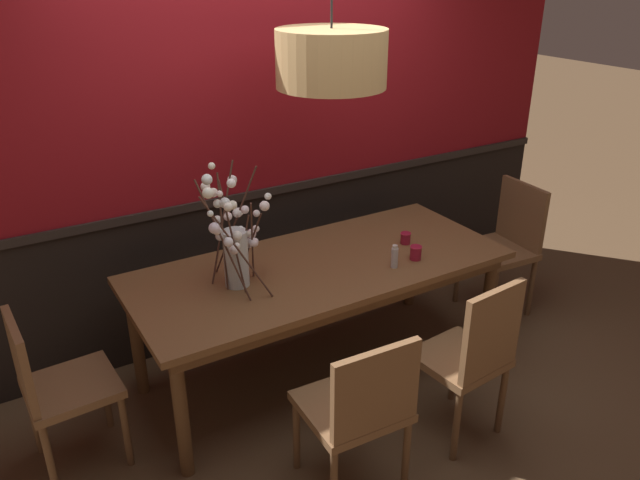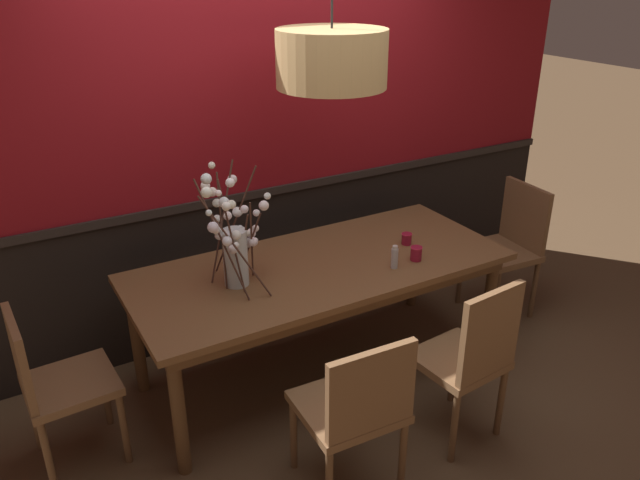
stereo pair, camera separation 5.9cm
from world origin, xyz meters
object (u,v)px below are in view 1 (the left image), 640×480
(chair_near_side_left, at_px, (360,406))
(candle_holder_nearer_center, at_px, (416,253))
(chair_far_side_left, at_px, (212,253))
(candle_holder_nearer_edge, at_px, (406,238))
(vase_with_blossoms, at_px, (235,244))
(chair_near_side_right, at_px, (471,354))
(dining_table, at_px, (320,276))
(chair_head_west_end, at_px, (55,384))
(chair_far_side_right, at_px, (298,235))
(chair_head_east_end, at_px, (507,240))
(pendant_lamp, at_px, (331,59))
(condiment_bottle, at_px, (395,257))

(chair_near_side_left, height_order, candle_holder_nearer_center, chair_near_side_left)
(chair_far_side_left, height_order, candle_holder_nearer_edge, chair_far_side_left)
(vase_with_blossoms, xyz_separation_m, candle_holder_nearer_center, (1.02, -0.25, -0.20))
(chair_near_side_right, xyz_separation_m, chair_far_side_left, (-0.70, 1.75, 0.02))
(dining_table, height_order, candle_holder_nearer_edge, candle_holder_nearer_edge)
(chair_near_side_right, distance_m, chair_far_side_left, 1.88)
(vase_with_blossoms, height_order, candle_holder_nearer_center, vase_with_blossoms)
(chair_near_side_left, relative_size, chair_head_west_end, 0.99)
(dining_table, height_order, chair_near_side_left, chair_near_side_left)
(dining_table, xyz_separation_m, vase_with_blossoms, (-0.51, 0.02, 0.32))
(chair_far_side_right, height_order, chair_far_side_left, chair_far_side_left)
(chair_head_east_end, xyz_separation_m, candle_holder_nearer_edge, (-0.95, -0.04, 0.26))
(chair_near_side_left, distance_m, candle_holder_nearer_edge, 1.30)
(chair_near_side_right, relative_size, chair_near_side_left, 1.08)
(chair_head_east_end, bearing_deg, chair_head_west_end, -179.65)
(dining_table, relative_size, chair_near_side_left, 2.51)
(candle_holder_nearer_edge, xyz_separation_m, pendant_lamp, (-0.50, 0.08, 1.10))
(chair_far_side_left, relative_size, pendant_lamp, 1.02)
(chair_head_east_end, relative_size, vase_with_blossoms, 1.45)
(vase_with_blossoms, bearing_deg, pendant_lamp, 2.68)
(candle_holder_nearer_center, bearing_deg, chair_near_side_left, -141.78)
(chair_near_side_right, relative_size, chair_head_west_end, 1.07)
(dining_table, relative_size, chair_far_side_left, 2.25)
(chair_head_east_end, xyz_separation_m, condiment_bottle, (-1.21, -0.26, 0.28))
(chair_far_side_left, bearing_deg, condiment_bottle, -59.17)
(chair_far_side_left, relative_size, candle_holder_nearer_center, 11.56)
(chair_far_side_right, distance_m, condiment_bottle, 1.19)
(chair_head_west_end, bearing_deg, pendant_lamp, 2.04)
(chair_head_west_end, relative_size, pendant_lamp, 0.92)
(chair_head_east_end, height_order, candle_holder_nearer_edge, chair_head_east_end)
(chair_near_side_left, height_order, chair_far_side_left, chair_far_side_left)
(chair_far_side_right, height_order, chair_head_west_end, chair_far_side_right)
(vase_with_blossoms, relative_size, candle_holder_nearer_edge, 9.04)
(chair_far_side_left, bearing_deg, chair_near_side_left, -90.01)
(chair_far_side_right, xyz_separation_m, chair_near_side_left, (-0.67, -1.79, -0.01))
(chair_head_east_end, bearing_deg, chair_near_side_right, -143.03)
(dining_table, xyz_separation_m, chair_head_east_end, (1.55, 0.01, -0.14))
(vase_with_blossoms, bearing_deg, chair_head_west_end, -178.36)
(pendant_lamp, bearing_deg, chair_far_side_left, 117.19)
(chair_far_side_right, bearing_deg, chair_head_east_end, -36.39)
(chair_far_side_right, bearing_deg, chair_far_side_left, -177.74)
(dining_table, relative_size, chair_head_west_end, 2.48)
(chair_near_side_left, bearing_deg, chair_near_side_right, 1.13)
(chair_far_side_left, distance_m, condiment_bottle, 1.33)
(chair_near_side_left, xyz_separation_m, chair_far_side_left, (0.00, 1.76, 0.04))
(chair_head_east_end, height_order, vase_with_blossoms, vase_with_blossoms)
(chair_far_side_right, distance_m, pendant_lamp, 1.64)
(chair_head_east_end, relative_size, chair_far_side_left, 0.96)
(chair_far_side_right, height_order, chair_head_east_end, chair_head_east_end)
(chair_near_side_right, relative_size, pendant_lamp, 0.99)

